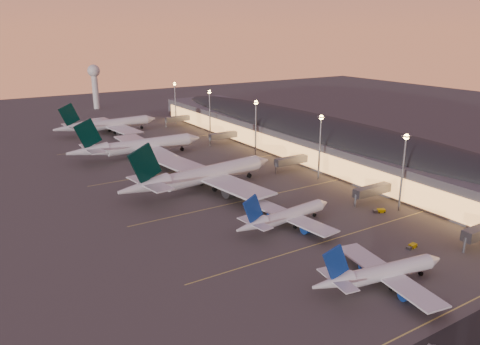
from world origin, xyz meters
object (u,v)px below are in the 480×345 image
object	(u,v)px
airliner_narrow_north	(286,216)
radar_tower	(94,79)
airliner_narrow_south	(380,273)
airliner_wide_near	(202,176)
baggage_tug_c	(380,211)
airliner_wide_far	(108,125)
baggage_tug_b	(412,246)
airliner_wide_mid	(138,146)

from	to	relation	value
airliner_narrow_north	radar_tower	xyz separation A→B (m)	(14.21, 250.73, 18.41)
airliner_narrow_south	airliner_narrow_north	size ratio (longest dim) A/B	0.97
airliner_wide_near	radar_tower	size ratio (longest dim) A/B	2.06
radar_tower	baggage_tug_c	world-z (taller)	radar_tower
airliner_wide_near	airliner_wide_far	world-z (taller)	airliner_wide_near
airliner_narrow_north	airliner_wide_far	bearing A→B (deg)	85.32
airliner_narrow_north	baggage_tug_b	xyz separation A→B (m)	(20.71, -29.98, -2.97)
airliner_narrow_south	airliner_wide_mid	distance (m)	140.15
radar_tower	airliner_wide_mid	bearing A→B (deg)	-98.76
baggage_tug_c	airliner_narrow_north	bearing A→B (deg)	-165.29
airliner_wide_mid	baggage_tug_b	bearing A→B (deg)	-77.69
radar_tower	baggage_tug_c	bearing A→B (deg)	-85.74
airliner_narrow_north	airliner_wide_near	xyz separation A→B (m)	(-5.26, 43.97, 2.05)
airliner_narrow_south	radar_tower	xyz separation A→B (m)	(16.53, 289.75, 18.51)
baggage_tug_c	baggage_tug_b	bearing A→B (deg)	-92.31
airliner_narrow_north	airliner_wide_mid	size ratio (longest dim) A/B	0.58
airliner_narrow_north	airliner_narrow_south	bearing A→B (deg)	-99.89
airliner_narrow_south	airliner_wide_far	bearing A→B (deg)	99.91
airliner_narrow_north	airliner_wide_far	distance (m)	160.27
airliner_narrow_north	airliner_wide_mid	distance (m)	101.37
airliner_wide_mid	baggage_tug_b	world-z (taller)	airliner_wide_mid
airliner_wide_mid	airliner_wide_far	world-z (taller)	airliner_wide_mid
airliner_narrow_south	airliner_narrow_north	xyz separation A→B (m)	(2.32, 39.02, 0.09)
radar_tower	baggage_tug_c	distance (m)	259.49
airliner_wide_mid	baggage_tug_c	distance (m)	116.20
airliner_wide_near	baggage_tug_b	world-z (taller)	airliner_wide_near
airliner_wide_far	radar_tower	distance (m)	94.10
airliner_narrow_north	airliner_wide_near	world-z (taller)	airliner_wide_near
airliner_wide_far	baggage_tug_c	size ratio (longest dim) A/B	14.96
airliner_narrow_south	baggage_tug_c	xyz separation A→B (m)	(35.74, 31.86, -2.84)
airliner_wide_near	airliner_narrow_south	bearing A→B (deg)	-95.41
airliner_narrow_south	airliner_wide_near	distance (m)	83.07
airliner_wide_near	airliner_wide_far	xyz separation A→B (m)	(0.19, 116.20, -0.48)
airliner_narrow_north	airliner_wide_far	xyz separation A→B (m)	(-5.07, 160.18, 1.57)
airliner_wide_near	radar_tower	bearing A→B (deg)	77.18
airliner_wide_mid	radar_tower	xyz separation A→B (m)	(23.07, 149.77, 16.55)
radar_tower	airliner_narrow_north	bearing A→B (deg)	-93.24
airliner_wide_near	airliner_wide_far	distance (m)	116.20
airliner_wide_near	baggage_tug_b	size ratio (longest dim) A/B	17.89
airliner_wide_mid	airliner_wide_near	bearing A→B (deg)	-86.80
airliner_narrow_north	radar_tower	distance (m)	251.81
airliner_narrow_north	baggage_tug_c	xyz separation A→B (m)	(33.42, -7.16, -2.94)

